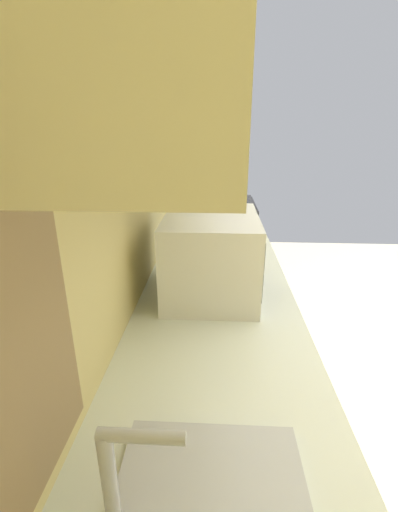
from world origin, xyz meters
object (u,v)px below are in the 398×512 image
object	(u,v)px
oven_range	(218,250)
microwave	(211,255)
bowl	(231,219)
kettle	(236,238)

from	to	relation	value
oven_range	microwave	bearing A→B (deg)	178.87
bowl	kettle	bearing A→B (deg)	180.00
microwave	kettle	size ratio (longest dim) A/B	2.35
oven_range	microwave	distance (m)	1.82
oven_range	bowl	distance (m)	0.80
oven_range	kettle	size ratio (longest dim) A/B	5.64
microwave	kettle	distance (m)	0.47
microwave	bowl	bearing A→B (deg)	-6.40
microwave	kettle	bearing A→B (deg)	-14.92
kettle	microwave	bearing A→B (deg)	165.08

